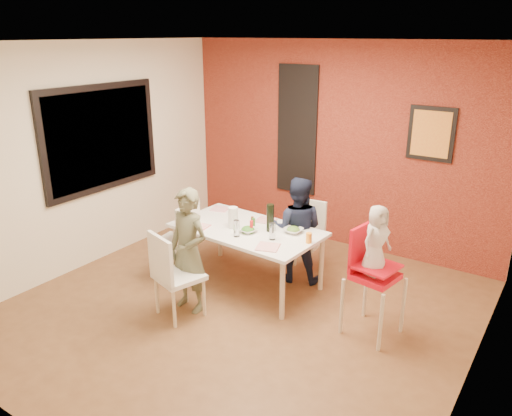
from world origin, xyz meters
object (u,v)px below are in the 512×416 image
Objects in this scene: chair_near at (172,272)px; wine_bottle at (270,218)px; dining_table at (247,233)px; chair_left at (181,237)px; child_far at (297,230)px; child_near at (189,251)px; paper_towel_roll at (233,218)px; high_chair at (371,271)px; toddler at (376,240)px; chair_far at (306,233)px.

wine_bottle reaches higher than chair_near.
chair_near reaches higher than dining_table.
child_far reaches higher than chair_left.
chair_left is (-0.49, 0.68, 0.02)m from chair_near.
child_near is 0.72m from paper_towel_roll.
child_near reaches higher than high_chair.
toddler is at bearing -2.75° from paper_towel_roll.
child_near is at bearing 44.06° from child_far.
child_near is at bearing 129.43° from toddler.
chair_near is at bearing -115.77° from chair_far.
chair_far is 0.67× the size of child_near.
wine_bottle is (0.47, 1.09, 0.33)m from chair_near.
paper_towel_roll is at bearing 106.99° from toddler.
toddler is at bearing 86.92° from chair_left.
toddler reaches higher than chair_left.
wine_bottle is at bearing 65.58° from child_near.
paper_towel_roll is (-0.55, -0.49, 0.19)m from child_far.
toddler is (2.26, 0.18, 0.44)m from chair_left.
dining_table is 1.92× the size of chair_far.
high_chair is at bearing -2.51° from paper_towel_roll.
wine_bottle is 0.43m from paper_towel_roll.
child_far is (0.62, 1.44, 0.11)m from chair_near.
dining_table is at bearing -127.33° from chair_far.
chair_left is at bearing 114.31° from toddler.
paper_towel_roll is at bearing 22.45° from child_far.
dining_table is 0.80m from child_near.
child_far is 1.86× the size of toddler.
child_far reaches higher than chair_far.
paper_towel_roll is (-0.14, -0.08, 0.18)m from dining_table.
chair_left is 0.76× the size of child_far.
chair_near is at bearing 47.17° from child_far.
high_chair is 4.43× the size of paper_towel_roll.
high_chair reaches higher than chair_left.
chair_near is 2.02m from toddler.
child_far is 0.44m from wine_bottle.
chair_near is 1.79m from chair_far.
child_near reaches higher than chair_near.
dining_table is 0.24m from paper_towel_roll.
chair_far is 0.96m from paper_towel_roll.
high_chair is at bearing -41.18° from chair_far.
child_near reaches higher than chair_left.
paper_towel_roll reaches higher than dining_table.
chair_near is 1.95m from high_chair.
high_chair is 0.33m from toddler.
chair_far is at bearing -107.54° from child_far.
paper_towel_roll is (-1.70, 0.08, -0.16)m from toddler.
dining_table is 2.54× the size of toddler.
child_near is (-0.19, -0.78, 0.03)m from dining_table.
child_near is 1.88m from toddler.
child_far is at bearing 66.80° from child_near.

